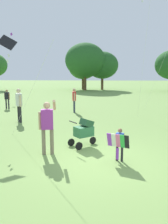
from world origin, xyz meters
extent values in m
plane|color=#75994C|center=(0.00, 0.00, 0.00)|extent=(120.00, 120.00, 0.00)
cylinder|color=brown|center=(-2.12, 27.63, 0.81)|extent=(0.36, 0.36, 1.61)
ellipsoid|color=#2D6628|center=(-2.12, 27.63, 3.30)|extent=(4.21, 3.79, 3.58)
cylinder|color=brown|center=(-1.72, 26.14, 0.97)|extent=(0.36, 0.36, 1.94)
ellipsoid|color=#235623|center=(-1.72, 26.14, 4.17)|extent=(5.57, 5.02, 4.74)
cylinder|color=brown|center=(0.69, 27.23, 0.85)|extent=(0.36, 0.36, 1.70)
ellipsoid|color=#235623|center=(0.69, 27.23, 3.51)|extent=(4.52, 4.07, 3.84)
cylinder|color=#232328|center=(0.69, -0.08, 0.25)|extent=(0.07, 0.07, 0.51)
cylinder|color=#232328|center=(0.55, -0.02, 0.25)|extent=(0.07, 0.07, 0.51)
cube|color=#284CA8|center=(0.62, -0.05, 0.70)|extent=(0.26, 0.21, 0.38)
cylinder|color=brown|center=(0.75, -0.10, 0.67)|extent=(0.05, 0.05, 0.34)
cylinder|color=brown|center=(0.49, 0.01, 0.67)|extent=(0.05, 0.05, 0.34)
sphere|color=brown|center=(0.62, -0.05, 0.96)|extent=(0.13, 0.13, 0.13)
cube|color=black|center=(0.79, -0.32, 0.69)|extent=(0.18, 0.19, 0.42)
cube|color=green|center=(0.67, -0.26, 0.69)|extent=(0.18, 0.19, 0.42)
cube|color=pink|center=(0.55, -0.21, 0.69)|extent=(0.18, 0.19, 0.42)
cube|color=white|center=(0.43, -0.16, 0.69)|extent=(0.18, 0.19, 0.42)
cube|color=purple|center=(0.30, -0.11, 0.69)|extent=(0.18, 0.19, 0.42)
cube|color=purple|center=(0.54, -0.23, 0.29)|extent=(0.08, 0.04, 0.36)
cylinder|color=#7F705B|center=(-1.82, 0.40, 0.43)|extent=(0.13, 0.13, 0.86)
cylinder|color=#7F705B|center=(-1.56, 0.44, 0.43)|extent=(0.13, 0.13, 0.86)
cube|color=purple|center=(-1.69, 0.42, 1.18)|extent=(0.41, 0.28, 0.65)
cylinder|color=tan|center=(-1.92, 0.39, 1.14)|extent=(0.09, 0.09, 0.57)
cylinder|color=tan|center=(-1.48, 0.60, 1.63)|extent=(0.17, 0.53, 0.41)
sphere|color=tan|center=(-1.69, 0.42, 1.64)|extent=(0.22, 0.22, 0.22)
cylinder|color=black|center=(-0.22, 1.60, 0.14)|extent=(0.25, 0.20, 0.28)
cylinder|color=black|center=(-1.01, 1.31, 0.14)|extent=(0.25, 0.20, 0.28)
cylinder|color=black|center=(-0.69, 0.90, 0.14)|extent=(0.25, 0.20, 0.28)
cube|color=#337247|center=(-0.55, 1.34, 0.56)|extent=(0.78, 0.74, 0.36)
cube|color=#235031|center=(-0.45, 1.42, 0.86)|extent=(0.58, 0.58, 0.35)
cylinder|color=black|center=(-0.92, 1.05, 0.96)|extent=(0.33, 0.40, 0.04)
cube|color=black|center=(-3.75, 2.76, 3.87)|extent=(0.74, 0.36, 0.67)
cube|color=white|center=(-3.72, 2.75, 3.34)|extent=(0.07, 0.08, 0.14)
cube|color=white|center=(-3.79, 2.77, 3.12)|extent=(0.07, 0.08, 0.14)
cylinder|color=silver|center=(-2.59, 1.67, 1.86)|extent=(2.32, 2.20, 3.72)
cube|color=white|center=(2.42, 7.29, 6.61)|extent=(0.08, 0.03, 0.14)
cylinder|color=silver|center=(2.35, 5.65, 3.60)|extent=(0.17, 3.33, 7.21)
cylinder|color=silver|center=(4.41, 8.72, 4.12)|extent=(2.23, 2.08, 8.25)
cube|color=purple|center=(-8.75, 17.21, 6.37)|extent=(0.13, 0.32, 0.34)
cylinder|color=#232328|center=(-4.14, 5.08, 0.44)|extent=(0.13, 0.13, 0.89)
cylinder|color=#232328|center=(-4.30, 5.31, 0.44)|extent=(0.13, 0.13, 0.89)
cube|color=silver|center=(-4.22, 5.19, 1.22)|extent=(0.42, 0.46, 0.67)
cylinder|color=beige|center=(-4.07, 5.00, 1.17)|extent=(0.10, 0.10, 0.59)
cylinder|color=beige|center=(-4.36, 5.39, 1.17)|extent=(0.10, 0.10, 0.59)
sphere|color=beige|center=(-4.22, 5.19, 1.69)|extent=(0.23, 0.23, 0.23)
cylinder|color=#33384C|center=(-1.55, 8.21, 0.39)|extent=(0.12, 0.12, 0.79)
cylinder|color=#33384C|center=(-1.59, 8.46, 0.39)|extent=(0.12, 0.12, 0.79)
cube|color=red|center=(-1.57, 8.33, 1.09)|extent=(0.27, 0.38, 0.59)
cylinder|color=tan|center=(-1.54, 8.12, 1.04)|extent=(0.09, 0.09, 0.53)
cylinder|color=tan|center=(-1.61, 8.55, 1.04)|extent=(0.09, 0.09, 0.53)
sphere|color=tan|center=(-1.57, 8.33, 1.50)|extent=(0.20, 0.20, 0.20)
cylinder|color=#232328|center=(-6.70, 9.67, 0.34)|extent=(0.10, 0.10, 0.69)
cylinder|color=#232328|center=(-6.50, 9.62, 0.34)|extent=(0.10, 0.10, 0.69)
cube|color=black|center=(-6.60, 9.64, 0.94)|extent=(0.34, 0.26, 0.51)
cylinder|color=#A37556|center=(-6.78, 9.69, 0.91)|extent=(0.07, 0.07, 0.46)
cylinder|color=#A37556|center=(-6.42, 9.60, 0.91)|extent=(0.07, 0.07, 0.46)
sphere|color=#A37556|center=(-6.60, 9.64, 1.31)|extent=(0.18, 0.18, 0.18)
camera|label=1|loc=(-0.10, -6.90, 2.74)|focal=37.46mm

